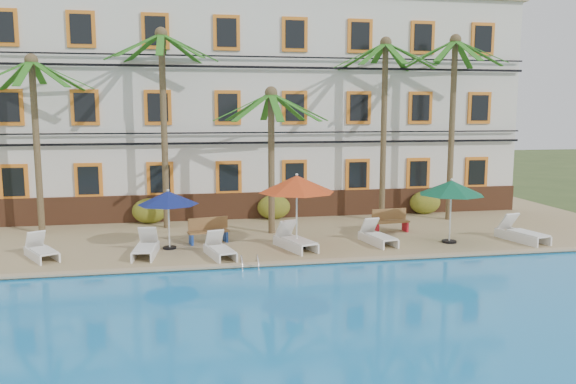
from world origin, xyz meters
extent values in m
plane|color=#384C23|center=(0.00, 0.00, 0.00)|extent=(100.00, 100.00, 0.00)
cube|color=tan|center=(0.00, 5.00, 0.12)|extent=(30.00, 12.00, 0.25)
cube|color=#1C85D4|center=(0.00, -7.00, 0.10)|extent=(26.00, 12.00, 0.20)
cube|color=tan|center=(0.00, -0.90, 0.28)|extent=(30.00, 0.35, 0.06)
cube|color=silver|center=(0.00, 10.00, 5.25)|extent=(25.00, 6.00, 10.00)
cube|color=brown|center=(0.00, 6.94, 0.85)|extent=(25.00, 0.12, 1.20)
cube|color=tan|center=(0.00, 10.00, 10.35)|extent=(25.40, 6.40, 0.25)
cube|color=orange|center=(-10.50, 6.95, 2.15)|extent=(1.15, 0.10, 1.50)
cube|color=black|center=(-10.50, 6.90, 2.15)|extent=(0.85, 0.04, 1.20)
cube|color=orange|center=(-7.50, 6.95, 2.15)|extent=(1.15, 0.10, 1.50)
cube|color=black|center=(-7.50, 6.90, 2.15)|extent=(0.85, 0.04, 1.20)
cube|color=orange|center=(-4.50, 6.95, 2.15)|extent=(1.15, 0.10, 1.50)
cube|color=black|center=(-4.50, 6.90, 2.15)|extent=(0.85, 0.04, 1.20)
cube|color=orange|center=(-1.50, 6.95, 2.15)|extent=(1.15, 0.10, 1.50)
cube|color=black|center=(-1.50, 6.90, 2.15)|extent=(0.85, 0.04, 1.20)
cube|color=orange|center=(1.50, 6.95, 2.15)|extent=(1.15, 0.10, 1.50)
cube|color=black|center=(1.50, 6.90, 2.15)|extent=(0.85, 0.04, 1.20)
cube|color=orange|center=(4.50, 6.95, 2.15)|extent=(1.15, 0.10, 1.50)
cube|color=black|center=(4.50, 6.90, 2.15)|extent=(0.85, 0.04, 1.20)
cube|color=orange|center=(7.50, 6.95, 2.15)|extent=(1.15, 0.10, 1.50)
cube|color=black|center=(7.50, 6.90, 2.15)|extent=(0.85, 0.04, 1.20)
cube|color=orange|center=(10.50, 6.95, 2.15)|extent=(1.15, 0.10, 1.50)
cube|color=black|center=(10.50, 6.90, 2.15)|extent=(0.85, 0.04, 1.20)
cube|color=orange|center=(-10.50, 6.95, 5.25)|extent=(1.15, 0.10, 1.50)
cube|color=black|center=(-10.50, 6.90, 5.25)|extent=(0.85, 0.04, 1.20)
cube|color=orange|center=(-7.50, 6.95, 5.25)|extent=(1.15, 0.10, 1.50)
cube|color=black|center=(-7.50, 6.90, 5.25)|extent=(0.85, 0.04, 1.20)
cube|color=orange|center=(-4.50, 6.95, 5.25)|extent=(1.15, 0.10, 1.50)
cube|color=black|center=(-4.50, 6.90, 5.25)|extent=(0.85, 0.04, 1.20)
cube|color=orange|center=(-1.50, 6.95, 5.25)|extent=(1.15, 0.10, 1.50)
cube|color=black|center=(-1.50, 6.90, 5.25)|extent=(0.85, 0.04, 1.20)
cube|color=orange|center=(1.50, 6.95, 5.25)|extent=(1.15, 0.10, 1.50)
cube|color=black|center=(1.50, 6.90, 5.25)|extent=(0.85, 0.04, 1.20)
cube|color=orange|center=(4.50, 6.95, 5.25)|extent=(1.15, 0.10, 1.50)
cube|color=black|center=(4.50, 6.90, 5.25)|extent=(0.85, 0.04, 1.20)
cube|color=orange|center=(7.50, 6.95, 5.25)|extent=(1.15, 0.10, 1.50)
cube|color=black|center=(7.50, 6.90, 5.25)|extent=(0.85, 0.04, 1.20)
cube|color=orange|center=(10.50, 6.95, 5.25)|extent=(1.15, 0.10, 1.50)
cube|color=black|center=(10.50, 6.90, 5.25)|extent=(0.85, 0.04, 1.20)
cube|color=orange|center=(-10.50, 6.95, 8.45)|extent=(1.15, 0.10, 1.50)
cube|color=black|center=(-10.50, 6.90, 8.45)|extent=(0.85, 0.04, 1.20)
cube|color=orange|center=(-7.50, 6.95, 8.45)|extent=(1.15, 0.10, 1.50)
cube|color=black|center=(-7.50, 6.90, 8.45)|extent=(0.85, 0.04, 1.20)
cube|color=orange|center=(-4.50, 6.95, 8.45)|extent=(1.15, 0.10, 1.50)
cube|color=black|center=(-4.50, 6.90, 8.45)|extent=(0.85, 0.04, 1.20)
cube|color=orange|center=(-1.50, 6.95, 8.45)|extent=(1.15, 0.10, 1.50)
cube|color=black|center=(-1.50, 6.90, 8.45)|extent=(0.85, 0.04, 1.20)
cube|color=orange|center=(1.50, 6.95, 8.45)|extent=(1.15, 0.10, 1.50)
cube|color=black|center=(1.50, 6.90, 8.45)|extent=(0.85, 0.04, 1.20)
cube|color=orange|center=(4.50, 6.95, 8.45)|extent=(1.15, 0.10, 1.50)
cube|color=black|center=(4.50, 6.90, 8.45)|extent=(0.85, 0.04, 1.20)
cube|color=orange|center=(7.50, 6.95, 8.45)|extent=(1.15, 0.10, 1.50)
cube|color=black|center=(7.50, 6.90, 8.45)|extent=(0.85, 0.04, 1.20)
cube|color=orange|center=(10.50, 6.95, 8.45)|extent=(1.15, 0.10, 1.50)
cube|color=black|center=(10.50, 6.90, 8.45)|extent=(0.85, 0.04, 1.20)
cube|color=black|center=(0.00, 6.80, 3.70)|extent=(25.00, 0.08, 0.10)
cube|color=black|center=(0.00, 6.80, 4.15)|extent=(25.00, 0.08, 0.06)
cube|color=black|center=(0.00, 6.80, 7.00)|extent=(25.00, 0.08, 0.10)
cube|color=black|center=(0.00, 6.80, 7.45)|extent=(25.00, 0.08, 0.06)
cylinder|color=brown|center=(-9.10, 5.30, 3.64)|extent=(0.26, 0.26, 6.78)
sphere|color=brown|center=(-9.10, 5.30, 7.03)|extent=(0.50, 0.50, 0.50)
cube|color=#236718|center=(-9.10, 6.43, 6.49)|extent=(0.28, 2.27, 1.10)
cube|color=#236718|center=(-9.90, 6.10, 6.49)|extent=(1.80, 1.80, 1.10)
cube|color=#236718|center=(-10.23, 5.30, 6.49)|extent=(2.27, 0.28, 1.10)
cube|color=#236718|center=(-9.90, 4.50, 6.49)|extent=(1.80, 1.80, 1.10)
cube|color=#236718|center=(-9.10, 4.17, 6.49)|extent=(0.28, 2.27, 1.10)
cube|color=#236718|center=(-8.30, 4.50, 6.49)|extent=(1.80, 1.80, 1.10)
cube|color=#236718|center=(-7.97, 5.30, 6.49)|extent=(2.27, 0.28, 1.10)
cube|color=#236718|center=(-8.30, 6.10, 6.49)|extent=(1.80, 1.80, 1.10)
cylinder|color=brown|center=(-4.22, 5.56, 4.21)|extent=(0.26, 0.26, 7.93)
sphere|color=brown|center=(-4.22, 5.56, 8.18)|extent=(0.50, 0.50, 0.50)
cube|color=#236718|center=(-4.22, 6.68, 7.64)|extent=(0.28, 2.27, 1.10)
cube|color=#236718|center=(-5.02, 6.35, 7.64)|extent=(1.80, 1.80, 1.10)
cube|color=#236718|center=(-5.35, 5.56, 7.64)|extent=(2.27, 0.28, 1.10)
cube|color=#236718|center=(-5.02, 4.76, 7.64)|extent=(1.80, 1.80, 1.10)
cube|color=#236718|center=(-4.22, 4.43, 7.64)|extent=(0.28, 2.27, 1.10)
cube|color=#236718|center=(-3.42, 4.76, 7.64)|extent=(1.80, 1.80, 1.10)
cube|color=#236718|center=(-3.09, 5.56, 7.64)|extent=(2.27, 0.28, 1.10)
cube|color=#236718|center=(-3.42, 6.35, 7.64)|extent=(1.80, 1.80, 1.10)
cylinder|color=brown|center=(-0.05, 3.75, 3.02)|extent=(0.26, 0.26, 5.54)
sphere|color=brown|center=(-0.05, 3.75, 5.79)|extent=(0.50, 0.50, 0.50)
cube|color=#236718|center=(-0.05, 4.88, 5.26)|extent=(0.28, 2.27, 1.10)
cube|color=#236718|center=(-0.85, 4.55, 5.26)|extent=(1.80, 1.80, 1.10)
cube|color=#236718|center=(-1.18, 3.75, 5.26)|extent=(2.27, 0.28, 1.10)
cube|color=#236718|center=(-0.85, 2.95, 5.26)|extent=(1.80, 1.80, 1.10)
cube|color=#236718|center=(-0.05, 2.62, 5.26)|extent=(0.28, 2.27, 1.10)
cube|color=#236718|center=(0.75, 2.95, 5.26)|extent=(1.80, 1.80, 1.10)
cube|color=#236718|center=(1.08, 3.75, 5.26)|extent=(2.27, 0.28, 1.10)
cube|color=#236718|center=(0.75, 4.55, 5.26)|extent=(1.80, 1.80, 1.10)
cylinder|color=brown|center=(5.18, 5.45, 4.13)|extent=(0.26, 0.26, 7.76)
sphere|color=brown|center=(5.18, 5.45, 8.01)|extent=(0.50, 0.50, 0.50)
cube|color=#236718|center=(5.18, 6.58, 7.47)|extent=(0.28, 2.27, 1.10)
cube|color=#236718|center=(4.39, 6.25, 7.47)|extent=(1.80, 1.80, 1.10)
cube|color=#236718|center=(4.06, 5.45, 7.47)|extent=(2.27, 0.28, 1.10)
cube|color=#236718|center=(4.39, 4.65, 7.47)|extent=(1.80, 1.80, 1.10)
cube|color=#236718|center=(5.18, 4.32, 7.47)|extent=(0.28, 2.27, 1.10)
cube|color=#236718|center=(5.98, 4.65, 7.47)|extent=(1.80, 1.80, 1.10)
cube|color=#236718|center=(6.31, 5.45, 7.47)|extent=(2.27, 0.28, 1.10)
cube|color=#236718|center=(5.98, 6.25, 7.47)|extent=(1.80, 1.80, 1.10)
cylinder|color=brown|center=(8.24, 5.16, 4.20)|extent=(0.26, 0.26, 7.90)
sphere|color=brown|center=(8.24, 5.16, 8.15)|extent=(0.50, 0.50, 0.50)
cube|color=#236718|center=(8.24, 6.28, 7.61)|extent=(0.28, 2.27, 1.10)
cube|color=#236718|center=(7.44, 5.95, 7.61)|extent=(1.80, 1.80, 1.10)
cube|color=#236718|center=(7.11, 5.16, 7.61)|extent=(2.27, 0.28, 1.10)
cube|color=#236718|center=(7.44, 4.36, 7.61)|extent=(1.80, 1.80, 1.10)
cube|color=#236718|center=(8.24, 4.03, 7.61)|extent=(0.28, 2.27, 1.10)
cube|color=#236718|center=(9.03, 4.36, 7.61)|extent=(1.80, 1.80, 1.10)
cube|color=#236718|center=(9.37, 5.16, 7.61)|extent=(2.27, 0.28, 1.10)
cube|color=#236718|center=(9.03, 5.95, 7.61)|extent=(1.80, 1.80, 1.10)
ellipsoid|color=#224F16|center=(-4.98, 6.60, 0.80)|extent=(1.50, 0.90, 1.10)
ellipsoid|color=#224F16|center=(0.48, 6.60, 0.80)|extent=(1.50, 0.90, 1.10)
ellipsoid|color=#224F16|center=(7.75, 6.60, 0.80)|extent=(1.50, 0.90, 1.10)
cylinder|color=black|center=(-4.01, 1.80, 0.28)|extent=(0.48, 0.48, 0.07)
cylinder|color=silver|center=(-4.01, 1.80, 1.27)|extent=(0.06, 0.06, 2.05)
cone|color=navy|center=(-4.01, 1.80, 2.08)|extent=(2.13, 2.13, 0.47)
sphere|color=silver|center=(-4.01, 1.80, 2.34)|extent=(0.10, 0.10, 0.10)
cylinder|color=black|center=(0.42, 0.98, 0.29)|extent=(0.61, 0.61, 0.09)
cylinder|color=silver|center=(0.42, 0.98, 1.55)|extent=(0.06, 0.06, 2.59)
cone|color=#C43D16|center=(0.42, 0.98, 2.57)|extent=(2.70, 2.70, 0.59)
sphere|color=silver|center=(0.42, 0.98, 2.90)|extent=(0.10, 0.10, 0.10)
cylinder|color=black|center=(6.20, 0.91, 0.29)|extent=(0.54, 0.54, 0.08)
cylinder|color=silver|center=(6.20, 0.91, 1.40)|extent=(0.06, 0.06, 2.31)
cone|color=#0D5438|center=(6.20, 0.91, 2.32)|extent=(2.40, 2.40, 0.53)
sphere|color=silver|center=(6.20, 0.91, 2.60)|extent=(0.10, 0.10, 0.10)
cube|color=white|center=(-8.02, 0.96, 0.56)|extent=(1.14, 1.40, 0.06)
cube|color=white|center=(-8.46, 1.72, 0.79)|extent=(0.74, 0.70, 0.64)
cube|color=white|center=(-8.40, 1.03, 0.40)|extent=(0.95, 1.60, 0.29)
cube|color=white|center=(-7.89, 1.32, 0.40)|extent=(0.95, 1.60, 0.29)
cube|color=white|center=(-4.80, 0.65, 0.58)|extent=(0.73, 1.38, 0.06)
cube|color=white|center=(-4.72, 1.58, 0.82)|extent=(0.66, 0.54, 0.67)
cube|color=white|center=(-5.09, 0.94, 0.40)|extent=(0.22, 1.90, 0.31)
cube|color=white|center=(-4.47, 0.88, 0.40)|extent=(0.22, 1.90, 0.31)
cube|color=white|center=(-2.26, 0.07, 0.56)|extent=(0.87, 1.36, 0.06)
cube|color=white|center=(-2.48, 0.91, 0.78)|extent=(0.68, 0.59, 0.63)
cube|color=white|center=(-2.60, 0.23, 0.39)|extent=(0.50, 1.75, 0.29)
cube|color=white|center=(-2.04, 0.38, 0.39)|extent=(0.50, 1.75, 0.29)
cube|color=white|center=(0.47, 0.71, 0.60)|extent=(1.09, 1.56, 0.07)
cube|color=white|center=(0.14, 1.64, 0.85)|extent=(0.80, 0.71, 0.71)
cube|color=white|center=(0.07, 0.86, 0.41)|extent=(0.74, 1.94, 0.33)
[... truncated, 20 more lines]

